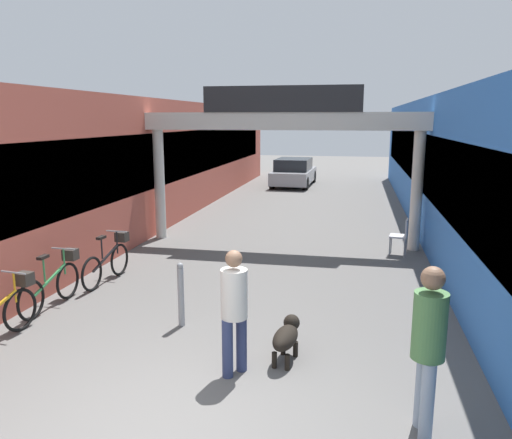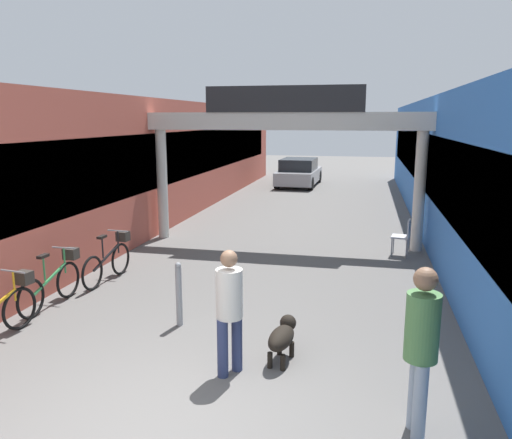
# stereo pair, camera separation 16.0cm
# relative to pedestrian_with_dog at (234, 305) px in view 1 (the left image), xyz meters

# --- Properties ---
(ground_plane) EXTENTS (80.00, 80.00, 0.00)m
(ground_plane) POSITION_rel_pedestrian_with_dog_xyz_m (-0.45, -1.41, -0.94)
(ground_plane) COLOR #605E5B
(storefront_left) EXTENTS (3.00, 26.00, 3.78)m
(storefront_left) POSITION_rel_pedestrian_with_dog_xyz_m (-5.54, 9.59, 0.96)
(storefront_left) COLOR #B25142
(storefront_left) RESTS_ON ground_plane
(storefront_right) EXTENTS (3.00, 26.00, 3.78)m
(storefront_right) POSITION_rel_pedestrian_with_dog_xyz_m (4.65, 9.59, 0.96)
(storefront_right) COLOR blue
(storefront_right) RESTS_ON ground_plane
(arcade_sign_gateway) EXTENTS (7.40, 0.47, 4.02)m
(arcade_sign_gateway) POSITION_rel_pedestrian_with_dog_xyz_m (-0.45, 6.89, 1.93)
(arcade_sign_gateway) COLOR beige
(arcade_sign_gateway) RESTS_ON ground_plane
(pedestrian_with_dog) EXTENTS (0.47, 0.47, 1.64)m
(pedestrian_with_dog) POSITION_rel_pedestrian_with_dog_xyz_m (0.00, 0.00, 0.00)
(pedestrian_with_dog) COLOR navy
(pedestrian_with_dog) RESTS_ON ground_plane
(pedestrian_companion) EXTENTS (0.37, 0.39, 1.81)m
(pedestrian_companion) POSITION_rel_pedestrian_with_dog_xyz_m (2.22, -0.81, 0.11)
(pedestrian_companion) COLOR #8C9EB2
(pedestrian_companion) RESTS_ON ground_plane
(dog_on_leash) EXTENTS (0.39, 0.78, 0.56)m
(dog_on_leash) POSITION_rel_pedestrian_with_dog_xyz_m (0.60, 0.49, -0.59)
(dog_on_leash) COLOR black
(dog_on_leash) RESTS_ON ground_plane
(bicycle_green_second) EXTENTS (0.46, 1.69, 0.98)m
(bicycle_green_second) POSITION_rel_pedestrian_with_dog_xyz_m (-3.64, 1.66, -0.50)
(bicycle_green_second) COLOR black
(bicycle_green_second) RESTS_ON ground_plane
(bicycle_black_third) EXTENTS (0.46, 1.69, 0.98)m
(bicycle_black_third) POSITION_rel_pedestrian_with_dog_xyz_m (-3.38, 3.14, -0.50)
(bicycle_black_third) COLOR black
(bicycle_black_third) RESTS_ON ground_plane
(bollard_post_metal) EXTENTS (0.10, 0.10, 1.04)m
(bollard_post_metal) POSITION_rel_pedestrian_with_dog_xyz_m (-1.19, 1.31, -0.41)
(bollard_post_metal) COLOR gray
(bollard_post_metal) RESTS_ON ground_plane
(cafe_chair_aluminium_nearer) EXTENTS (0.46, 0.46, 0.89)m
(cafe_chair_aluminium_nearer) POSITION_rel_pedestrian_with_dog_xyz_m (2.56, 6.29, -0.40)
(cafe_chair_aluminium_nearer) COLOR gray
(cafe_chair_aluminium_nearer) RESTS_ON ground_plane
(parked_car_silver) EXTENTS (1.90, 4.05, 1.33)m
(parked_car_silver) POSITION_rel_pedestrian_with_dog_xyz_m (-1.58, 18.47, -0.29)
(parked_car_silver) COLOR #99999E
(parked_car_silver) RESTS_ON ground_plane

